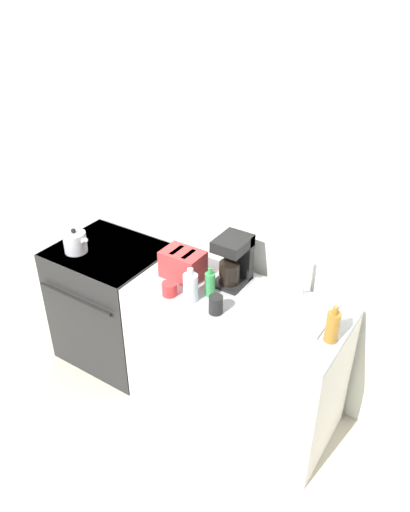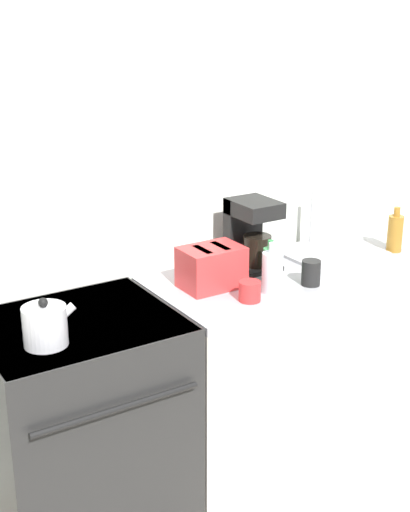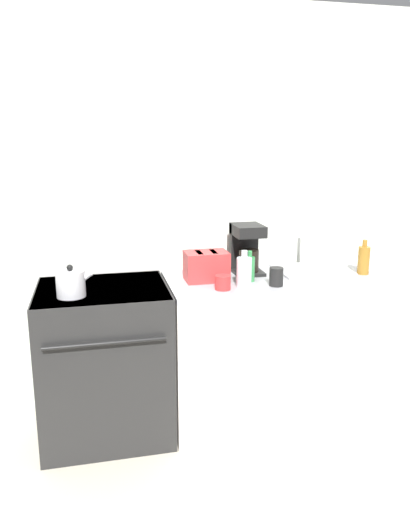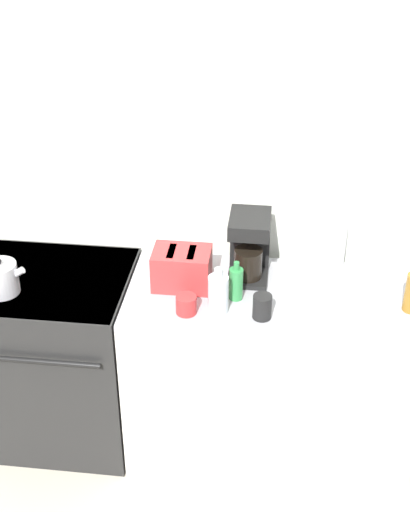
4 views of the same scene
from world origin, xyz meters
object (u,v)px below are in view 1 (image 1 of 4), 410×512
bottle_amber (332,326)px  stove (113,302)px  kettle (75,242)px  cup_black (216,305)px  bottle_clear (191,287)px  cup_red (170,289)px  toaster (183,264)px  coffee_maker (234,258)px  bottle_green (210,284)px

bottle_amber → stove: bearing=178.2°
kettle → cup_black: bearing=-2.6°
bottle_clear → cup_red: size_ratio=2.39×
stove → bottle_amber: (1.63, -0.05, 0.54)m
toaster → cup_red: 0.22m
coffee_maker → bottle_amber: bearing=-16.0°
toaster → coffee_maker: 0.33m
toaster → cup_black: 0.43m
cup_black → stove: bearing=169.7°
coffee_maker → cup_red: size_ratio=3.49×
bottle_green → coffee_maker: bearing=78.3°
bottle_clear → cup_red: 0.15m
bottle_amber → bottle_green: 0.76m
toaster → coffee_maker: bearing=23.7°
cup_red → kettle: bearing=176.1°
cup_black → bottle_clear: bearing=172.8°
bottle_green → cup_black: size_ratio=1.71×
kettle → cup_black: kettle is taller
toaster → bottle_clear: size_ratio=1.20×
bottle_clear → cup_red: bottle_clear is taller
kettle → cup_black: size_ratio=1.80×
bottle_clear → bottle_amber: 0.83m
kettle → toaster: bearing=11.0°
bottle_amber → cup_black: bottle_amber is taller
cup_black → bottle_green: bearing=133.4°
coffee_maker → bottle_green: size_ratio=1.68×
stove → kettle: kettle is taller
stove → bottle_green: (0.88, -0.05, 0.52)m
toaster → cup_black: (0.37, -0.21, -0.03)m
kettle → bottle_clear: size_ratio=0.92×
toaster → coffee_maker: coffee_maker is taller
kettle → toaster: size_ratio=0.76×
coffee_maker → bottle_clear: (-0.11, -0.31, -0.08)m
coffee_maker → bottle_green: (-0.04, -0.21, -0.09)m
coffee_maker → bottle_amber: size_ratio=1.43×
bottle_green → bottle_amber: bearing=0.1°
cup_red → coffee_maker: bearing=54.2°
toaster → cup_red: toaster is taller
bottle_green → kettle: bearing=-175.8°
bottle_green → cup_black: bottle_green is taller
bottle_green → cup_red: bottle_green is taller
kettle → bottle_amber: (1.80, 0.08, 0.02)m
bottle_clear → stove: bearing=169.0°
kettle → bottle_green: size_ratio=1.06×
kettle → coffee_maker: bearing=14.6°
bottle_green → cup_black: 0.18m
bottle_clear → bottle_green: bearing=57.2°
kettle → bottle_amber: bottle_amber is taller
toaster → bottle_green: 0.26m
coffee_maker → cup_red: bearing=-125.8°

